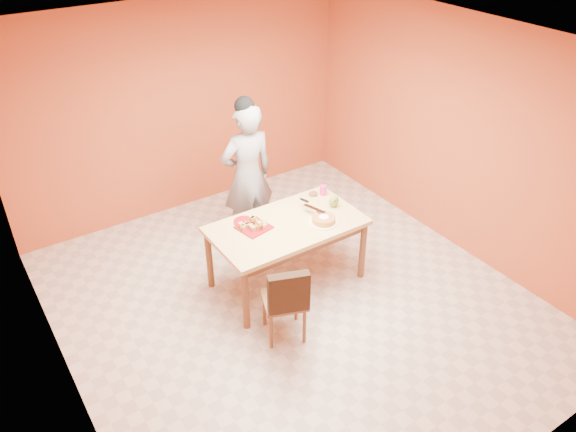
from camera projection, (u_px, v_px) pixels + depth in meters
floor at (294, 302)px, 5.97m from camera, size 5.00×5.00×0.00m
ceiling at (295, 48)px, 4.52m from camera, size 5.00×5.00×0.00m
wall_back at (182, 109)px, 7.00m from camera, size 4.50×0.00×4.50m
wall_left at (46, 276)px, 4.19m from camera, size 0.00×5.00×5.00m
wall_right at (460, 137)px, 6.29m from camera, size 0.00×5.00×5.00m
dining_table at (287, 231)px, 5.92m from camera, size 1.60×0.90×0.76m
dining_chair at (285, 299)px, 5.33m from camera, size 0.53×0.59×0.88m
pastry_pile at (254, 223)px, 5.77m from camera, size 0.27×0.27×0.09m
person at (247, 176)px, 6.49m from camera, size 0.67×0.46×1.77m
pastry_platter at (254, 227)px, 5.80m from camera, size 0.35×0.35×0.02m
red_dinner_plate at (244, 222)px, 5.89m from camera, size 0.27×0.27×0.01m
white_cake_plate at (324, 222)px, 5.89m from camera, size 0.38×0.38×0.01m
sponge_cake at (324, 219)px, 5.87m from camera, size 0.31×0.31×0.06m
cake_server at (314, 209)px, 5.98m from camera, size 0.13×0.27×0.01m
egg_ornament at (334, 201)px, 6.12m from camera, size 0.13×0.12×0.14m
magenta_glass at (323, 190)px, 6.35m from camera, size 0.09×0.09×0.11m
checker_tin at (313, 194)px, 6.36m from camera, size 0.12×0.12×0.03m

